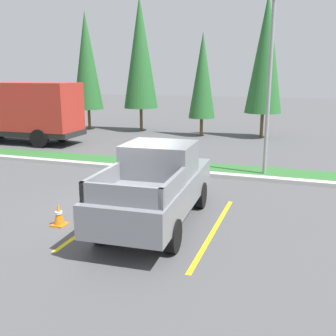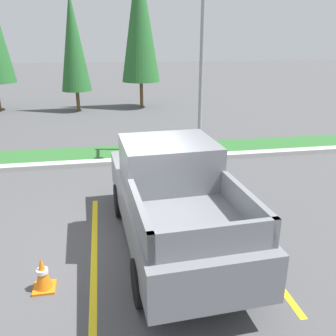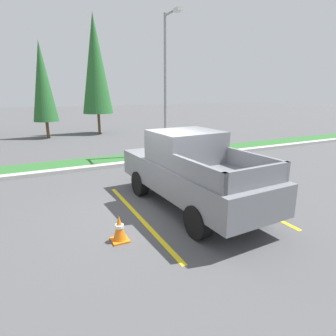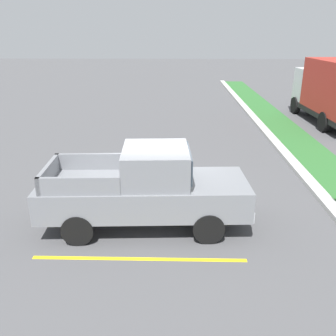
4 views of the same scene
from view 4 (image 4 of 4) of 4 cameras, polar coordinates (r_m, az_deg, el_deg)
ground_plane at (r=10.64m, az=-1.83°, el=-6.29°), size 120.00×120.00×0.00m
parking_line_near at (r=11.19m, az=-2.91°, el=-4.87°), size 0.12×4.80×0.01m
parking_line_far at (r=8.50m, az=-4.48°, el=-13.84°), size 0.12×4.80×0.01m
curb_strip at (r=11.47m, az=24.09°, el=-5.70°), size 56.00×0.40×0.15m
pickup_truck_main at (r=9.35m, az=-3.41°, el=-3.19°), size 2.17×5.32×2.10m
cargo_truck_distant at (r=21.87m, az=24.58°, el=10.94°), size 6.86×2.65×3.40m
traffic_cone at (r=11.91m, az=-7.31°, el=-1.88°), size 0.36×0.36×0.60m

